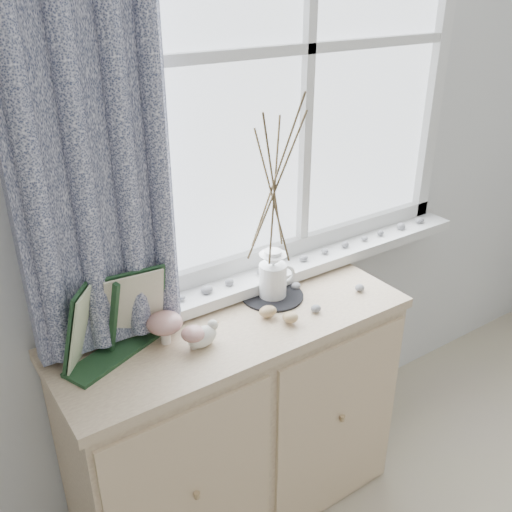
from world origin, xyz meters
The scene contains 8 objects.
sideboard centered at (-0.15, 1.75, 0.43)m, with size 1.20×0.45×0.85m.
botanical_book centered at (-0.54, 1.78, 0.98)m, with size 0.39×0.13×0.27m, color #1C3B20, non-canonical shape.
toadstool_cluster centered at (-0.37, 1.76, 0.91)m, with size 0.15×0.16×0.10m.
wooden_eggs centered at (-0.02, 1.68, 0.87)m, with size 0.09×0.11×0.06m.
songbird_figurine centered at (-0.30, 1.70, 0.89)m, with size 0.14×0.06×0.07m, color white, non-canonical shape.
crocheted_doily centered at (0.05, 1.82, 0.85)m, with size 0.22×0.22×0.01m, color black.
twig_pitcher centered at (0.05, 1.82, 1.27)m, with size 0.33×0.33×0.73m.
sideboard_pebbles centered at (0.15, 1.75, 0.86)m, with size 0.34×0.23×0.03m.
Camera 1 is at (-0.98, 0.42, 1.88)m, focal length 40.00 mm.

